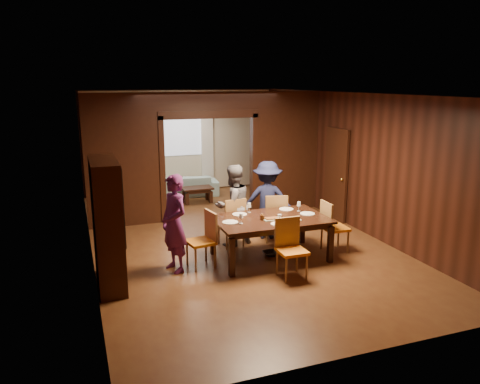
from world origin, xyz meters
name	(u,v)px	position (x,y,z in m)	size (l,w,h in m)	color
floor	(232,237)	(0.00, 0.00, 0.00)	(9.00, 9.00, 0.00)	#502916
ceiling	(231,94)	(0.00, 0.00, 2.90)	(5.50, 9.00, 0.02)	silver
room_walls	(206,152)	(0.00, 1.89, 1.51)	(5.52, 9.01, 2.90)	black
person_purple	(174,223)	(-1.44, -1.28, 0.83)	(0.60, 0.40, 1.66)	#5B1F57
person_grey	(233,205)	(-0.11, -0.39, 0.79)	(0.77, 0.60, 1.59)	#5C5A61
person_navy	(267,200)	(0.69, -0.22, 0.79)	(1.02, 0.59, 1.58)	#171B3A
sofa	(182,186)	(-0.15, 3.85, 0.29)	(1.97, 0.77, 0.58)	#94BCC2
serving_bowl	(271,214)	(0.35, -1.20, 0.80)	(0.30, 0.30, 0.07)	black
dining_table	(270,238)	(0.29, -1.31, 0.38)	(2.00, 1.24, 0.76)	black
coffee_table	(197,195)	(0.07, 3.02, 0.20)	(0.80, 0.50, 0.40)	black
chair_left	(201,240)	(-1.00, -1.28, 0.48)	(0.44, 0.44, 0.97)	#C26812
chair_right	(335,226)	(1.58, -1.39, 0.48)	(0.44, 0.44, 0.97)	orange
chair_far_l	(231,221)	(-0.16, -0.43, 0.48)	(0.44, 0.44, 0.97)	orange
chair_far_r	(275,217)	(0.76, -0.43, 0.48)	(0.44, 0.44, 0.97)	red
chair_near	(292,249)	(0.28, -2.21, 0.48)	(0.44, 0.44, 0.97)	orange
hutch	(107,224)	(-2.53, -1.50, 1.00)	(0.40, 1.20, 2.00)	black
door_right	(336,174)	(2.70, 0.50, 1.05)	(0.06, 0.90, 2.10)	black
window_far	(181,133)	(0.00, 4.44, 1.70)	(1.20, 0.03, 1.30)	silver
curtain_left	(156,150)	(-0.75, 4.40, 1.25)	(0.35, 0.06, 2.40)	white
curtain_right	(207,147)	(0.75, 4.40, 1.25)	(0.35, 0.06, 2.40)	white
plate_left	(230,222)	(-0.48, -1.32, 0.77)	(0.27, 0.27, 0.01)	white
plate_far_l	(240,214)	(-0.16, -0.93, 0.77)	(0.27, 0.27, 0.01)	silver
plate_far_r	(286,209)	(0.79, -0.89, 0.77)	(0.27, 0.27, 0.01)	white
plate_right	(307,214)	(1.02, -1.31, 0.77)	(0.27, 0.27, 0.01)	white
plate_near	(279,224)	(0.26, -1.71, 0.77)	(0.27, 0.27, 0.01)	white
platter_a	(271,219)	(0.26, -1.41, 0.78)	(0.30, 0.20, 0.04)	gray
platter_b	(292,219)	(0.58, -1.57, 0.78)	(0.30, 0.20, 0.04)	gray
wineglass_left	(241,219)	(-0.33, -1.45, 0.85)	(0.08, 0.08, 0.18)	silver
wineglass_far	(249,208)	(0.05, -0.85, 0.85)	(0.08, 0.08, 0.18)	silver
wineglass_right	(299,206)	(0.96, -1.08, 0.85)	(0.08, 0.08, 0.18)	silver
tumbler	(280,218)	(0.33, -1.60, 0.83)	(0.07, 0.07, 0.14)	white
condiment_jar	(262,217)	(0.10, -1.37, 0.82)	(0.08, 0.08, 0.11)	#4A2811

